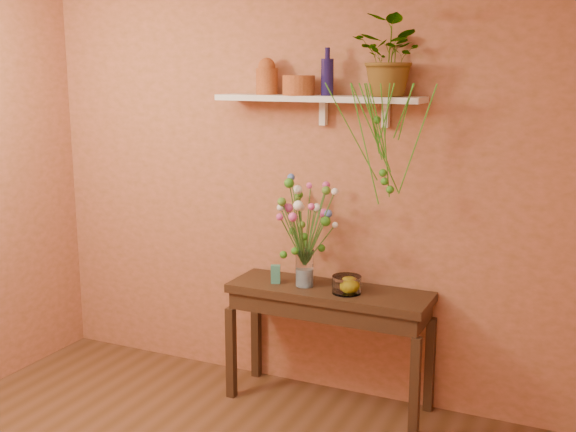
{
  "coord_description": "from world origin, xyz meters",
  "views": [
    {
      "loc": [
        1.7,
        -2.13,
        2.09
      ],
      "look_at": [
        0.0,
        1.55,
        1.25
      ],
      "focal_mm": 44.1,
      "sensor_mm": 36.0,
      "label": 1
    }
  ],
  "objects": [
    {
      "name": "room",
      "position": [
        0.0,
        0.0,
        1.35
      ],
      "size": [
        4.04,
        4.04,
        2.7
      ],
      "color": "brown",
      "rests_on": "ground"
    },
    {
      "name": "terracotta_jug",
      "position": [
        -0.31,
        1.9,
        2.05
      ],
      "size": [
        0.17,
        0.17,
        0.23
      ],
      "color": "#AC532A",
      "rests_on": "wall_shelf"
    },
    {
      "name": "spider_plant",
      "position": [
        0.51,
        1.86,
        2.17
      ],
      "size": [
        0.52,
        0.5,
        0.46
      ],
      "primitive_type": "imported",
      "rotation": [
        0.0,
        0.0,
        -0.43
      ],
      "color": "#337F1C",
      "rests_on": "wall_shelf"
    },
    {
      "name": "carton",
      "position": [
        -0.17,
        1.74,
        0.82
      ],
      "size": [
        0.07,
        0.06,
        0.12
      ],
      "primitive_type": "cube",
      "rotation": [
        0.0,
        0.0,
        0.37
      ],
      "color": "#2C627F",
      "rests_on": "sideboard"
    },
    {
      "name": "wall_shelf",
      "position": [
        0.06,
        1.87,
        1.92
      ],
      "size": [
        1.3,
        0.24,
        0.19
      ],
      "color": "white",
      "rests_on": "room"
    },
    {
      "name": "bouquet",
      "position": [
        0.02,
        1.75,
        1.23
      ],
      "size": [
        0.39,
        0.56,
        0.56
      ],
      "color": "#386B28",
      "rests_on": "glass_vase"
    },
    {
      "name": "blue_bottle",
      "position": [
        0.11,
        1.88,
        2.05
      ],
      "size": [
        0.1,
        0.1,
        0.28
      ],
      "color": "#191247",
      "rests_on": "wall_shelf"
    },
    {
      "name": "lemon",
      "position": [
        0.32,
        1.73,
        0.81
      ],
      "size": [
        0.09,
        0.09,
        0.09
      ],
      "primitive_type": "sphere",
      "color": "yellow",
      "rests_on": "glass_bowl"
    },
    {
      "name": "glass_vase",
      "position": [
        0.02,
        1.76,
        0.87
      ],
      "size": [
        0.11,
        0.11,
        0.23
      ],
      "color": "white",
      "rests_on": "sideboard"
    },
    {
      "name": "terracotta_pot",
      "position": [
        -0.06,
        1.84,
        2.0
      ],
      "size": [
        0.21,
        0.21,
        0.12
      ],
      "primitive_type": "cylinder",
      "rotation": [
        0.0,
        0.0,
        -0.11
      ],
      "color": "#AC532A",
      "rests_on": "wall_shelf"
    },
    {
      "name": "sideboard",
      "position": [
        0.18,
        1.78,
        0.65
      ],
      "size": [
        1.26,
        0.41,
        0.77
      ],
      "color": "#382717",
      "rests_on": "ground"
    },
    {
      "name": "glass_bowl",
      "position": [
        0.31,
        1.73,
        0.81
      ],
      "size": [
        0.18,
        0.18,
        0.11
      ],
      "color": "white",
      "rests_on": "sideboard"
    },
    {
      "name": "plant_fronds",
      "position": [
        0.51,
        1.7,
        1.66
      ],
      "size": [
        0.64,
        0.26,
        0.7
      ],
      "color": "#337F1C",
      "rests_on": "wall_shelf"
    }
  ]
}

